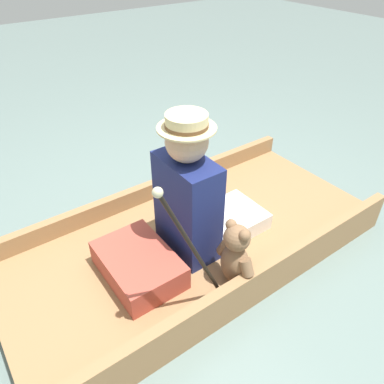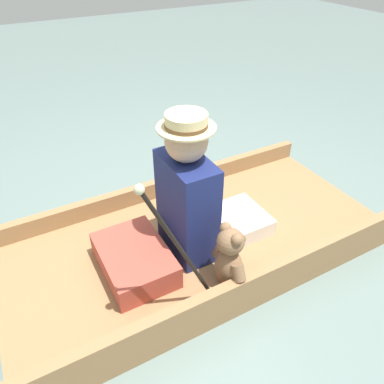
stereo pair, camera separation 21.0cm
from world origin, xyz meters
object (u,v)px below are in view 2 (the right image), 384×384
teddy_bear (230,258)px  walking_cane (175,242)px  seated_person (197,199)px  wine_glass (214,188)px

teddy_bear → walking_cane: size_ratio=0.47×
seated_person → wine_glass: bearing=125.0°
teddy_bear → wine_glass: teddy_bear is taller
walking_cane → seated_person: bearing=139.9°
teddy_bear → walking_cane: 0.45m
seated_person → teddy_bear: (0.36, -0.00, -0.16)m
walking_cane → wine_glass: bearing=138.1°
wine_glass → walking_cane: bearing=-41.9°
seated_person → teddy_bear: bearing=-11.5°
wine_glass → walking_cane: 1.08m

